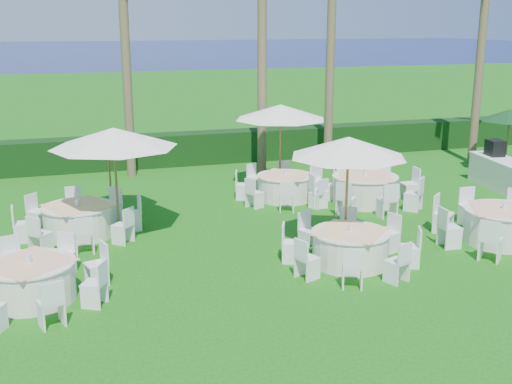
# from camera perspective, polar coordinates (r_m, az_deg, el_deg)

# --- Properties ---
(ground) EXTENTS (120.00, 120.00, 0.00)m
(ground) POSITION_cam_1_polar(r_m,az_deg,el_deg) (14.09, 5.37, -7.46)
(ground) COLOR #115D10
(ground) RESTS_ON ground
(hedge) EXTENTS (34.00, 1.00, 1.20)m
(hedge) POSITION_cam_1_polar(r_m,az_deg,el_deg) (24.98, -5.19, 3.93)
(hedge) COLOR black
(hedge) RESTS_ON ground
(ocean) EXTENTS (260.00, 260.00, 0.00)m
(ocean) POSITION_cam_1_polar(r_m,az_deg,el_deg) (114.23, -15.00, 11.78)
(ocean) COLOR #070F4D
(ocean) RESTS_ON ground
(banquet_table_a) EXTENTS (3.10, 3.10, 0.95)m
(banquet_table_a) POSITION_cam_1_polar(r_m,az_deg,el_deg) (13.50, -19.43, -7.41)
(banquet_table_a) COLOR silver
(banquet_table_a) RESTS_ON ground
(banquet_table_b) EXTENTS (3.02, 3.02, 0.94)m
(banquet_table_b) POSITION_cam_1_polar(r_m,az_deg,el_deg) (14.72, 8.37, -4.83)
(banquet_table_b) COLOR silver
(banquet_table_b) RESTS_ON ground
(banquet_table_c) EXTENTS (3.44, 3.44, 1.03)m
(banquet_table_c) POSITION_cam_1_polar(r_m,az_deg,el_deg) (17.12, 21.11, -2.72)
(banquet_table_c) COLOR silver
(banquet_table_c) RESTS_ON ground
(banquet_table_d) EXTENTS (3.20, 3.20, 0.97)m
(banquet_table_d) POSITION_cam_1_polar(r_m,az_deg,el_deg) (17.08, -15.48, -2.39)
(banquet_table_d) COLOR silver
(banquet_table_d) RESTS_ON ground
(banquet_table_e) EXTENTS (3.04, 3.04, 0.94)m
(banquet_table_e) POSITION_cam_1_polar(r_m,az_deg,el_deg) (19.85, 2.61, 0.51)
(banquet_table_e) COLOR silver
(banquet_table_e) RESTS_ON ground
(banquet_table_f) EXTENTS (3.46, 3.46, 1.04)m
(banquet_table_f) POSITION_cam_1_polar(r_m,az_deg,el_deg) (19.64, 9.65, 0.30)
(banquet_table_f) COLOR silver
(banquet_table_f) RESTS_ON ground
(umbrella_a) EXTENTS (3.16, 3.16, 2.82)m
(umbrella_a) POSITION_cam_1_polar(r_m,az_deg,el_deg) (16.23, -12.54, 4.74)
(umbrella_a) COLOR brown
(umbrella_a) RESTS_ON ground
(umbrella_b) EXTENTS (2.78, 2.78, 2.76)m
(umbrella_b) POSITION_cam_1_polar(r_m,az_deg,el_deg) (15.11, 8.21, 3.98)
(umbrella_b) COLOR brown
(umbrella_b) RESTS_ON ground
(umbrella_c) EXTENTS (2.48, 2.48, 2.36)m
(umbrella_c) POSITION_cam_1_polar(r_m,az_deg,el_deg) (18.02, -13.03, 4.34)
(umbrella_c) COLOR brown
(umbrella_c) RESTS_ON ground
(umbrella_d) EXTENTS (2.99, 2.99, 2.77)m
(umbrella_d) POSITION_cam_1_polar(r_m,az_deg,el_deg) (20.77, 2.19, 7.12)
(umbrella_d) COLOR brown
(umbrella_d) RESTS_ON ground
(umbrella_green) EXTENTS (2.14, 2.14, 2.32)m
(umbrella_green) POSITION_cam_1_polar(r_m,az_deg,el_deg) (24.70, 21.65, 6.38)
(umbrella_green) COLOR brown
(umbrella_green) RESTS_ON ground
(palm_b) EXTENTS (4.20, 4.39, 10.14)m
(palm_b) POSITION_cam_1_polar(r_m,az_deg,el_deg) (22.75, -11.67, 15.14)
(palm_b) COLOR brown
(palm_b) RESTS_ON ground
(palm_d) EXTENTS (4.41, 4.03, 8.55)m
(palm_d) POSITION_cam_1_polar(r_m,az_deg,el_deg) (24.38, 6.68, 13.39)
(palm_d) COLOR brown
(palm_d) RESTS_ON ground
(palm_e) EXTENTS (4.39, 4.21, 8.73)m
(palm_e) POSITION_cam_1_polar(r_m,az_deg,el_deg) (25.91, 19.47, 12.96)
(palm_e) COLOR brown
(palm_e) RESTS_ON ground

